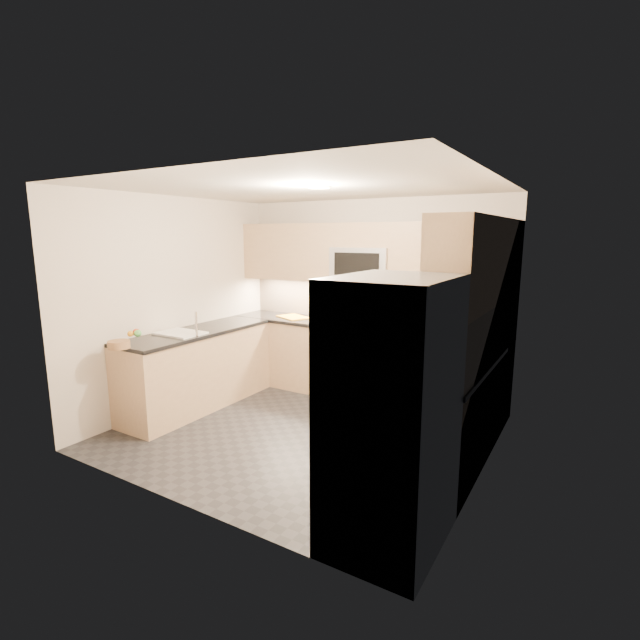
{
  "coord_description": "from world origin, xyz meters",
  "views": [
    {
      "loc": [
        2.53,
        -3.84,
        2.05
      ],
      "look_at": [
        0.0,
        0.35,
        1.15
      ],
      "focal_mm": 26.0,
      "sensor_mm": 36.0,
      "label": 1
    }
  ],
  "objects_px": {
    "microwave": "(364,264)",
    "cutting_board": "(293,317)",
    "gas_range": "(358,362)",
    "fruit_basket": "(119,345)",
    "utensil_bowl": "(470,331)",
    "refrigerator": "(391,414)"
  },
  "relations": [
    {
      "from": "refrigerator",
      "to": "utensil_bowl",
      "type": "height_order",
      "value": "refrigerator"
    },
    {
      "from": "gas_range",
      "to": "utensil_bowl",
      "type": "xyz_separation_m",
      "value": [
        1.38,
        -0.04,
        0.56
      ]
    },
    {
      "from": "microwave",
      "to": "cutting_board",
      "type": "bearing_deg",
      "value": -174.57
    },
    {
      "from": "gas_range",
      "to": "refrigerator",
      "type": "distance_m",
      "value": 2.86
    },
    {
      "from": "utensil_bowl",
      "to": "cutting_board",
      "type": "bearing_deg",
      "value": 178.39
    },
    {
      "from": "cutting_board",
      "to": "fruit_basket",
      "type": "distance_m",
      "value": 2.4
    },
    {
      "from": "microwave",
      "to": "utensil_bowl",
      "type": "distance_m",
      "value": 1.54
    },
    {
      "from": "gas_range",
      "to": "refrigerator",
      "type": "bearing_deg",
      "value": -59.12
    },
    {
      "from": "gas_range",
      "to": "cutting_board",
      "type": "xyz_separation_m",
      "value": [
        -1.01,
        0.03,
        0.49
      ]
    },
    {
      "from": "utensil_bowl",
      "to": "cutting_board",
      "type": "distance_m",
      "value": 2.38
    },
    {
      "from": "microwave",
      "to": "fruit_basket",
      "type": "xyz_separation_m",
      "value": [
        -1.5,
        -2.44,
        -0.72
      ]
    },
    {
      "from": "microwave",
      "to": "gas_range",
      "type": "bearing_deg",
      "value": -90.0
    },
    {
      "from": "gas_range",
      "to": "microwave",
      "type": "height_order",
      "value": "microwave"
    },
    {
      "from": "fruit_basket",
      "to": "gas_range",
      "type": "bearing_deg",
      "value": 57.16
    },
    {
      "from": "gas_range",
      "to": "fruit_basket",
      "type": "relative_size",
      "value": 4.28
    },
    {
      "from": "microwave",
      "to": "cutting_board",
      "type": "height_order",
      "value": "microwave"
    },
    {
      "from": "fruit_basket",
      "to": "utensil_bowl",
      "type": "bearing_deg",
      "value": 38.44
    },
    {
      "from": "gas_range",
      "to": "cutting_board",
      "type": "distance_m",
      "value": 1.12
    },
    {
      "from": "refrigerator",
      "to": "fruit_basket",
      "type": "distance_m",
      "value": 2.95
    },
    {
      "from": "gas_range",
      "to": "refrigerator",
      "type": "relative_size",
      "value": 0.51
    },
    {
      "from": "utensil_bowl",
      "to": "fruit_basket",
      "type": "distance_m",
      "value": 3.67
    },
    {
      "from": "utensil_bowl",
      "to": "fruit_basket",
      "type": "relative_size",
      "value": 1.29
    }
  ]
}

